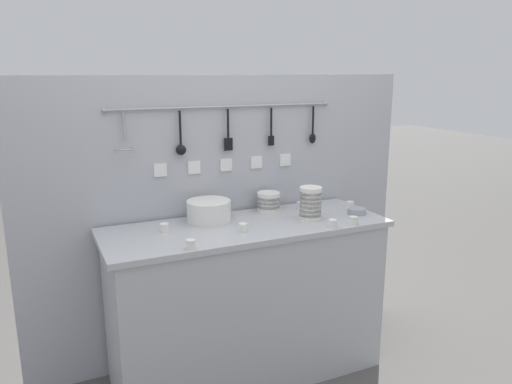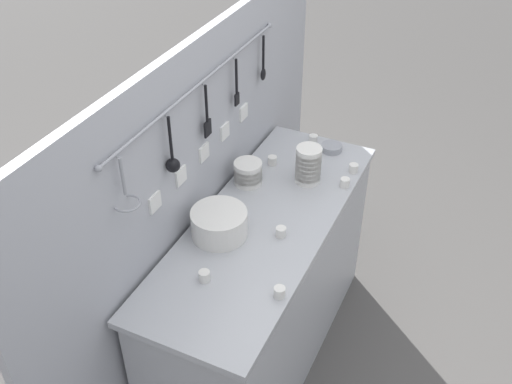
{
  "view_description": "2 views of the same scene",
  "coord_description": "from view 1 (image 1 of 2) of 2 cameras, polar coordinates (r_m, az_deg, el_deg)",
  "views": [
    {
      "loc": [
        -1.0,
        -2.31,
        1.67
      ],
      "look_at": [
        0.05,
        -0.02,
        1.05
      ],
      "focal_mm": 35.0,
      "sensor_mm": 36.0,
      "label": 1
    },
    {
      "loc": [
        -1.82,
        -0.81,
        2.53
      ],
      "look_at": [
        -0.08,
        0.01,
        1.08
      ],
      "focal_mm": 42.0,
      "sensor_mm": 36.0,
      "label": 2
    }
  ],
  "objects": [
    {
      "name": "ground_plane",
      "position": [
        3.02,
        -1.04,
        -19.79
      ],
      "size": [
        20.0,
        20.0,
        0.0
      ],
      "primitive_type": "plane",
      "color": "#514F4C"
    },
    {
      "name": "counter",
      "position": [
        2.8,
        -1.08,
        -12.29
      ],
      "size": [
        1.51,
        0.55,
        0.88
      ],
      "color": "#ADAFB5",
      "rests_on": "ground"
    },
    {
      "name": "back_wall",
      "position": [
        2.93,
        -3.53,
        -3.0
      ],
      "size": [
        2.31,
        0.11,
        1.65
      ],
      "color": "#A8AAB2",
      "rests_on": "ground"
    },
    {
      "name": "bowl_stack_wide_centre",
      "position": [
        2.72,
        6.25,
        -1.3
      ],
      "size": [
        0.12,
        0.12,
        0.18
      ],
      "color": "silver",
      "rests_on": "counter"
    },
    {
      "name": "bowl_stack_tall_left",
      "position": [
        2.88,
        1.45,
        -1.11
      ],
      "size": [
        0.13,
        0.13,
        0.11
      ],
      "color": "silver",
      "rests_on": "counter"
    },
    {
      "name": "plate_stack",
      "position": [
        2.69,
        -5.41,
        -2.19
      ],
      "size": [
        0.24,
        0.24,
        0.12
      ],
      "color": "silver",
      "rests_on": "counter"
    },
    {
      "name": "steel_mixing_bowl",
      "position": [
        2.89,
        11.43,
        -2.14
      ],
      "size": [
        0.11,
        0.11,
        0.03
      ],
      "color": "#93969E",
      "rests_on": "counter"
    },
    {
      "name": "cup_centre",
      "position": [
        2.69,
        11.06,
        -3.22
      ],
      "size": [
        0.04,
        0.04,
        0.04
      ],
      "color": "silver",
      "rests_on": "counter"
    },
    {
      "name": "cup_front_right",
      "position": [
        2.31,
        -7.5,
        -5.95
      ],
      "size": [
        0.04,
        0.04,
        0.04
      ],
      "color": "silver",
      "rests_on": "counter"
    },
    {
      "name": "cup_by_caddy",
      "position": [
        2.56,
        -10.42,
        -4.03
      ],
      "size": [
        0.04,
        0.04,
        0.04
      ],
      "color": "silver",
      "rests_on": "counter"
    },
    {
      "name": "cup_edge_far",
      "position": [
        2.62,
        8.74,
        -3.59
      ],
      "size": [
        0.04,
        0.04,
        0.04
      ],
      "color": "silver",
      "rests_on": "counter"
    },
    {
      "name": "cup_back_left",
      "position": [
        2.94,
        5.1,
        -1.54
      ],
      "size": [
        0.04,
        0.04,
        0.04
      ],
      "color": "silver",
      "rests_on": "counter"
    },
    {
      "name": "cup_mid_row",
      "position": [
        2.99,
        10.67,
        -1.47
      ],
      "size": [
        0.04,
        0.04,
        0.04
      ],
      "color": "silver",
      "rests_on": "counter"
    },
    {
      "name": "cup_back_right",
      "position": [
        2.52,
        -1.48,
        -4.08
      ],
      "size": [
        0.04,
        0.04,
        0.04
      ],
      "color": "silver",
      "rests_on": "counter"
    }
  ]
}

